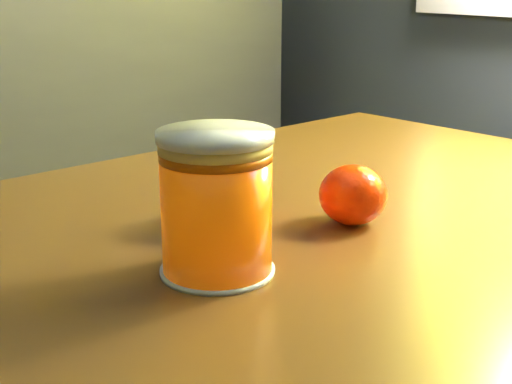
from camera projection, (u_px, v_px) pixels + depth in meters
table at (306, 299)px, 0.72m from camera, size 1.00×0.76×0.70m
juice_glass at (216, 204)px, 0.55m from camera, size 0.09×0.09×0.11m
orange_front at (227, 193)px, 0.67m from camera, size 0.08×0.08×0.06m
orange_back at (353, 195)px, 0.67m from camera, size 0.08×0.08×0.06m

